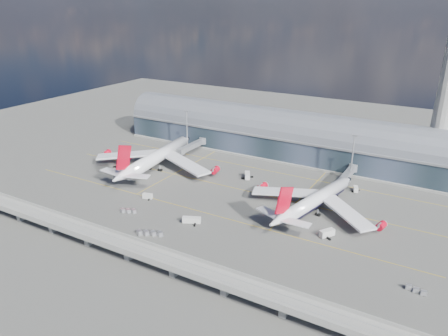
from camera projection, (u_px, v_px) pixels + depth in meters
The scene contains 19 objects.
ground at pixel (209, 202), 201.44m from camera, with size 500.00×500.00×0.00m, color #474744.
taxi_lines at pixel (232, 186), 219.28m from camera, with size 200.00×80.12×0.01m.
terminal at pixel (278, 136), 260.29m from camera, with size 200.00×30.00×28.00m.
guideway at pixel (127, 247), 155.14m from camera, with size 220.00×8.50×7.20m.
floodlight_mast_left at pixel (187, 130), 264.30m from camera, with size 3.00×0.70×25.70m.
floodlight_mast_right at pixel (352, 158), 217.53m from camera, with size 3.00×0.70×25.70m.
airliner_left at pixel (156, 158), 238.46m from camera, with size 73.07×76.85×23.42m.
airliner_right at pixel (315, 201), 190.35m from camera, with size 61.92×64.81×20.70m.
jet_bridge_left at pixel (193, 145), 263.24m from camera, with size 4.40×28.00×7.25m.
jet_bridge_right at pixel (346, 176), 217.96m from camera, with size 4.40×32.00×7.25m.
service_truck_0 at pixel (119, 164), 243.25m from camera, with size 6.35×7.05×2.97m.
service_truck_1 at pixel (148, 196), 204.28m from camera, with size 4.91×3.18×2.63m.
service_truck_2 at pixel (192, 220), 182.01m from camera, with size 7.91×5.12×2.78m.
service_truck_3 at pixel (327, 233), 171.59m from camera, with size 5.39×6.48×2.99m.
service_truck_4 at pixel (356, 189), 211.99m from camera, with size 3.34×4.80×2.54m.
service_truck_5 at pixel (247, 176), 227.53m from camera, with size 5.34×6.99×3.18m.
cargo_train_0 at pixel (128, 211), 191.22m from camera, with size 7.52×4.23×1.67m.
cargo_train_1 at pixel (150, 233), 172.74m from camera, with size 10.75×5.88×1.83m.
cargo_train_2 at pixel (416, 290), 139.22m from camera, with size 6.93×2.59×1.52m.
Camera 1 is at (97.25, -154.22, 87.36)m, focal length 35.00 mm.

